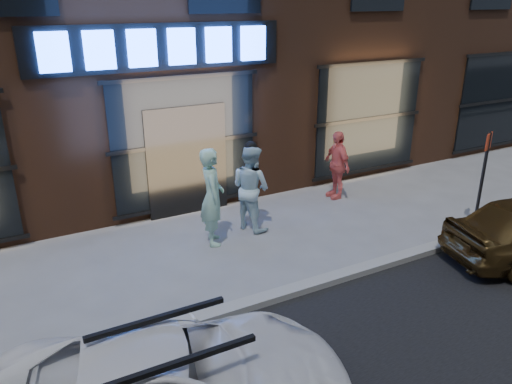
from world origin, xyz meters
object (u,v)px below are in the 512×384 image
at_px(sign_post, 483,172).
at_px(man_bowtie, 212,197).
at_px(man_cap, 251,187).
at_px(white_suv, 173,384).
at_px(passerby, 337,165).

bearing_deg(sign_post, man_bowtie, 134.51).
height_order(man_cap, white_suv, man_cap).
distance_m(man_cap, passerby, 2.65).
xyz_separation_m(white_suv, sign_post, (7.25, 1.94, 0.69)).
xyz_separation_m(passerby, white_suv, (-5.75, -4.76, -0.26)).
height_order(man_cap, passerby, man_cap).
bearing_deg(man_bowtie, passerby, -61.24).
distance_m(passerby, sign_post, 3.21).
height_order(passerby, white_suv, passerby).
height_order(passerby, sign_post, sign_post).
distance_m(passerby, white_suv, 7.47).
bearing_deg(passerby, man_bowtie, -72.21).
bearing_deg(passerby, sign_post, 32.83).
relative_size(man_bowtie, white_suv, 0.48).
bearing_deg(white_suv, sign_post, -61.49).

